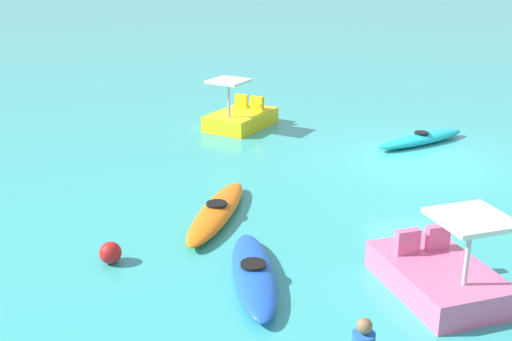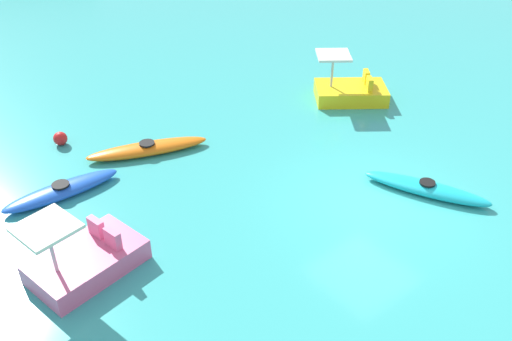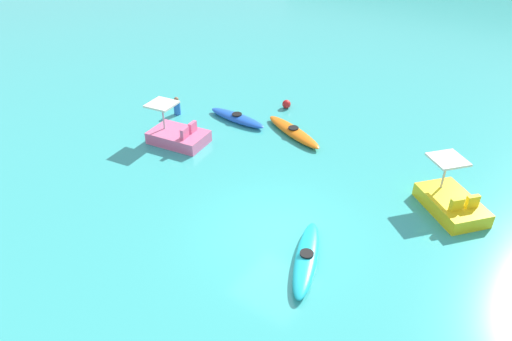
# 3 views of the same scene
# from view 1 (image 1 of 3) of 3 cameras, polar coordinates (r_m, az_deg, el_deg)

# --- Properties ---
(ground_plane) EXTENTS (600.00, 600.00, 0.00)m
(ground_plane) POSITION_cam_1_polar(r_m,az_deg,el_deg) (18.03, 14.58, 0.89)
(ground_plane) COLOR #38ADA8
(kayak_orange) EXTENTS (3.58, 1.90, 0.37)m
(kayak_orange) POSITION_cam_1_polar(r_m,az_deg,el_deg) (13.72, -3.56, -3.72)
(kayak_orange) COLOR orange
(kayak_orange) RESTS_ON ground_plane
(kayak_cyan) EXTENTS (2.00, 3.30, 0.37)m
(kayak_cyan) POSITION_cam_1_polar(r_m,az_deg,el_deg) (19.50, 14.66, 2.78)
(kayak_cyan) COLOR #19B7C6
(kayak_cyan) RESTS_ON ground_plane
(kayak_blue) EXTENTS (3.15, 0.80, 0.37)m
(kayak_blue) POSITION_cam_1_polar(r_m,az_deg,el_deg) (11.22, -0.23, -9.27)
(kayak_blue) COLOR blue
(kayak_blue) RESTS_ON ground_plane
(pedal_boat_pink) EXTENTS (2.65, 1.92, 1.68)m
(pedal_boat_pink) POSITION_cam_1_polar(r_m,az_deg,el_deg) (11.29, 16.14, -8.93)
(pedal_boat_pink) COLOR pink
(pedal_boat_pink) RESTS_ON ground_plane
(pedal_boat_yellow) EXTENTS (2.82, 2.65, 1.68)m
(pedal_boat_yellow) POSITION_cam_1_polar(r_m,az_deg,el_deg) (20.65, -1.41, 4.84)
(pedal_boat_yellow) COLOR yellow
(pedal_boat_yellow) RESTS_ON ground_plane
(buoy_red) EXTENTS (0.42, 0.42, 0.42)m
(buoy_red) POSITION_cam_1_polar(r_m,az_deg,el_deg) (12.13, -12.99, -7.24)
(buoy_red) COLOR red
(buoy_red) RESTS_ON ground_plane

